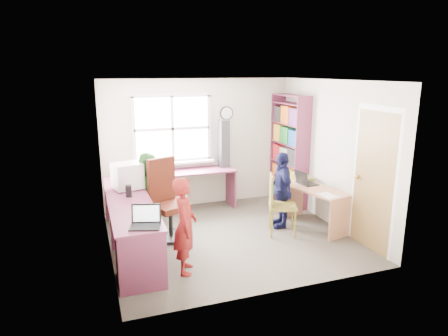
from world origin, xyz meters
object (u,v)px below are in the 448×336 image
wooden_chair (278,202)px  laptop_left (146,221)px  person_red (185,226)px  person_navy (281,190)px  crt_monitor (127,176)px  right_desk (315,199)px  laptop_right (305,181)px  bookshelf (289,153)px  l_desk (147,226)px  swivel_chair (167,204)px  person_green (149,192)px  potted_plant (163,165)px  cd_tower (224,144)px

wooden_chair → laptop_left: laptop_left is taller
person_red → person_navy: bearing=-47.6°
crt_monitor → right_desk: bearing=-26.6°
laptop_left → laptop_right: laptop_left is taller
bookshelf → l_desk: bearing=-153.6°
laptop_right → person_navy: 0.48m
l_desk → person_red: size_ratio=2.35×
swivel_chair → wooden_chair: 1.74m
bookshelf → swivel_chair: bookshelf is taller
swivel_chair → person_red: bearing=-111.6°
person_green → potted_plant: bearing=-38.8°
laptop_left → cd_tower: size_ratio=0.47×
laptop_right → person_red: bearing=108.2°
laptop_left → person_red: bearing=31.5°
cd_tower → potted_plant: size_ratio=3.25×
cd_tower → swivel_chair: bearing=-146.2°
swivel_chair → person_green: bearing=100.8°
right_desk → person_green: size_ratio=0.97×
right_desk → person_red: 2.51m
laptop_right → cd_tower: size_ratio=0.41×
laptop_left → person_red: person_red is taller
person_green → laptop_left: bearing=157.6°
right_desk → person_red: person_red is taller
potted_plant → person_red: size_ratio=0.22×
right_desk → laptop_left: laptop_left is taller
wooden_chair → person_navy: (0.19, 0.27, 0.11)m
wooden_chair → laptop_left: bearing=-136.7°
crt_monitor → laptop_left: crt_monitor is taller
person_navy → wooden_chair: bearing=-27.4°
right_desk → l_desk: bearing=171.3°
swivel_chair → person_navy: bearing=-27.1°
right_desk → person_green: person_green is taller
person_green → right_desk: bearing=-118.9°
wooden_chair → person_green: size_ratio=0.75×
swivel_chair → person_navy: size_ratio=0.98×
potted_plant → person_green: person_green is taller
wooden_chair → person_red: (-1.68, -0.72, 0.10)m
person_navy → swivel_chair: bearing=-88.1°
l_desk → bookshelf: (2.96, 1.47, 0.55)m
bookshelf → crt_monitor: (-3.10, -0.58, -0.04)m
l_desk → wooden_chair: 2.08m
laptop_right → person_red: (-2.34, -1.05, -0.09)m
right_desk → bookshelf: size_ratio=0.59×
l_desk → wooden_chair: bearing=3.9°
l_desk → person_red: 0.72m
wooden_chair → person_navy: bearing=76.8°
potted_plant → person_navy: person_navy is taller
laptop_left → cd_tower: cd_tower is taller
laptop_right → potted_plant: size_ratio=1.33×
bookshelf → wooden_chair: (-0.88, -1.33, -0.48)m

